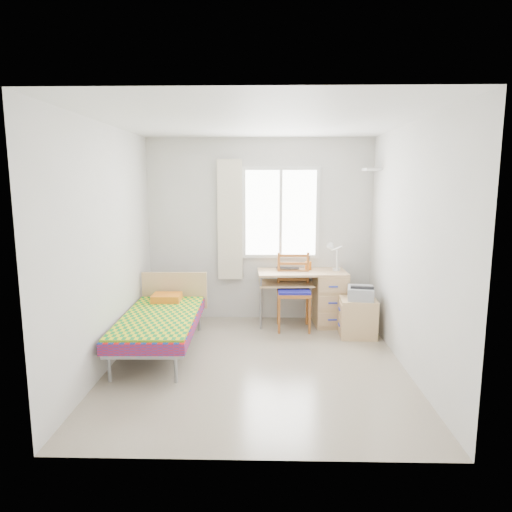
{
  "coord_description": "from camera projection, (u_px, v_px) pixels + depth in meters",
  "views": [
    {
      "loc": [
        0.1,
        -4.77,
        2.01
      ],
      "look_at": [
        -0.02,
        0.55,
        1.12
      ],
      "focal_mm": 32.0,
      "sensor_mm": 36.0,
      "label": 1
    }
  ],
  "objects": [
    {
      "name": "floor",
      "position": [
        257.0,
        364.0,
        5.04
      ],
      "size": [
        3.5,
        3.5,
        0.0
      ],
      "primitive_type": "plane",
      "color": "#BCAD93",
      "rests_on": "ground"
    },
    {
      "name": "ceiling",
      "position": [
        257.0,
        121.0,
        4.61
      ],
      "size": [
        3.5,
        3.5,
        0.0
      ],
      "primitive_type": "plane",
      "rotation": [
        3.14,
        0.0,
        0.0
      ],
      "color": "white",
      "rests_on": "wall_back"
    },
    {
      "name": "wall_back",
      "position": [
        260.0,
        230.0,
        6.55
      ],
      "size": [
        3.2,
        0.0,
        3.2
      ],
      "primitive_type": "plane",
      "rotation": [
        1.57,
        0.0,
        0.0
      ],
      "color": "silver",
      "rests_on": "ground"
    },
    {
      "name": "wall_left",
      "position": [
        107.0,
        247.0,
        4.86
      ],
      "size": [
        0.0,
        3.5,
        3.5
      ],
      "primitive_type": "plane",
      "rotation": [
        1.57,
        0.0,
        1.57
      ],
      "color": "silver",
      "rests_on": "ground"
    },
    {
      "name": "wall_right",
      "position": [
        409.0,
        249.0,
        4.78
      ],
      "size": [
        0.0,
        3.5,
        3.5
      ],
      "primitive_type": "plane",
      "rotation": [
        1.57,
        0.0,
        -1.57
      ],
      "color": "silver",
      "rests_on": "ground"
    },
    {
      "name": "window",
      "position": [
        281.0,
        213.0,
        6.48
      ],
      "size": [
        1.1,
        0.04,
        1.3
      ],
      "color": "white",
      "rests_on": "wall_back"
    },
    {
      "name": "curtain",
      "position": [
        230.0,
        220.0,
        6.46
      ],
      "size": [
        0.35,
        0.05,
        1.7
      ],
      "primitive_type": "cube",
      "color": "beige",
      "rests_on": "wall_back"
    },
    {
      "name": "floating_shelf",
      "position": [
        372.0,
        169.0,
        6.03
      ],
      "size": [
        0.2,
        0.32,
        0.03
      ],
      "primitive_type": "cube",
      "color": "white",
      "rests_on": "wall_right"
    },
    {
      "name": "bed",
      "position": [
        161.0,
        319.0,
        5.39
      ],
      "size": [
        0.9,
        1.84,
        0.79
      ],
      "rotation": [
        0.0,
        0.0,
        0.02
      ],
      "color": "gray",
      "rests_on": "floor"
    },
    {
      "name": "desk",
      "position": [
        325.0,
        296.0,
        6.37
      ],
      "size": [
        1.25,
        0.62,
        0.76
      ],
      "rotation": [
        0.0,
        0.0,
        0.05
      ],
      "color": "tan",
      "rests_on": "floor"
    },
    {
      "name": "chair",
      "position": [
        294.0,
        287.0,
        6.2
      ],
      "size": [
        0.45,
        0.45,
        1.04
      ],
      "rotation": [
        0.0,
        0.0,
        0.0
      ],
      "color": "#94561C",
      "rests_on": "floor"
    },
    {
      "name": "cabinet",
      "position": [
        358.0,
        318.0,
        5.9
      ],
      "size": [
        0.48,
        0.43,
        0.5
      ],
      "rotation": [
        0.0,
        0.0,
        -0.04
      ],
      "color": "tan",
      "rests_on": "floor"
    },
    {
      "name": "printer",
      "position": [
        360.0,
        293.0,
        5.86
      ],
      "size": [
        0.38,
        0.42,
        0.16
      ],
      "rotation": [
        0.0,
        0.0,
        -0.16
      ],
      "color": "#9A9CA2",
      "rests_on": "cabinet"
    },
    {
      "name": "laptop",
      "position": [
        287.0,
        269.0,
        6.41
      ],
      "size": [
        0.34,
        0.24,
        0.03
      ],
      "primitive_type": "imported",
      "rotation": [
        0.0,
        0.0,
        -0.1
      ],
      "color": "black",
      "rests_on": "desk"
    },
    {
      "name": "pen_cup",
      "position": [
        308.0,
        266.0,
        6.44
      ],
      "size": [
        0.12,
        0.12,
        0.11
      ],
      "primitive_type": "cylinder",
      "rotation": [
        0.0,
        0.0,
        0.39
      ],
      "color": "orange",
      "rests_on": "desk"
    },
    {
      "name": "task_lamp",
      "position": [
        334.0,
        253.0,
        6.22
      ],
      "size": [
        0.23,
        0.32,
        0.42
      ],
      "rotation": [
        0.0,
        0.0,
        -0.19
      ],
      "color": "white",
      "rests_on": "desk"
    },
    {
      "name": "book",
      "position": [
        286.0,
        283.0,
        6.38
      ],
      "size": [
        0.23,
        0.26,
        0.02
      ],
      "primitive_type": "imported",
      "rotation": [
        0.0,
        0.0,
        0.4
      ],
      "color": "gray",
      "rests_on": "desk"
    }
  ]
}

